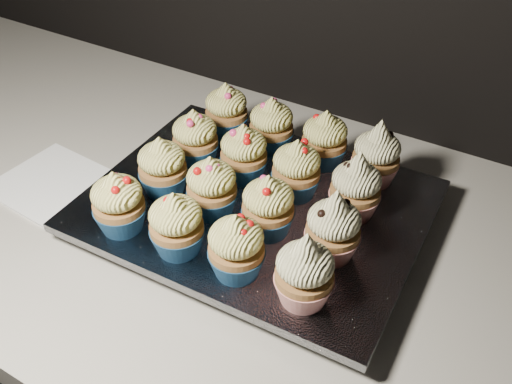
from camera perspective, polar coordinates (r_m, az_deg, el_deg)
cabinet at (r=1.19m, az=-9.26°, el=-16.38°), size 2.40×0.60×0.86m
worktop at (r=0.87m, az=-12.30°, el=0.79°), size 2.44×0.64×0.04m
napkin at (r=0.86m, az=-19.88°, el=0.95°), size 0.15×0.15×0.00m
baking_tray at (r=0.75m, az=-0.00°, el=-2.32°), size 0.39×0.31×0.02m
foil_lining at (r=0.73m, az=-0.00°, el=-1.33°), size 0.43×0.34×0.01m
cupcake_0 at (r=0.69m, az=-13.60°, el=-1.11°), size 0.06×0.06×0.08m
cupcake_1 at (r=0.65m, az=-7.97°, el=-3.27°), size 0.06×0.06×0.08m
cupcake_2 at (r=0.62m, az=-1.98°, el=-5.54°), size 0.06×0.06×0.08m
cupcake_3 at (r=0.59m, az=4.87°, el=-8.00°), size 0.06×0.06×0.10m
cupcake_4 at (r=0.73m, az=-9.33°, el=2.43°), size 0.06×0.06×0.08m
cupcake_5 at (r=0.69m, az=-4.45°, el=0.44°), size 0.06×0.06×0.08m
cupcake_6 at (r=0.66m, az=1.21°, el=-1.49°), size 0.06×0.06×0.08m
cupcake_7 at (r=0.64m, az=7.72°, el=-3.61°), size 0.06×0.06×0.10m
cupcake_8 at (r=0.78m, az=-6.10°, el=5.30°), size 0.06×0.06×0.08m
cupcake_9 at (r=0.75m, az=-1.23°, el=3.82°), size 0.06×0.06×0.08m
cupcake_10 at (r=0.72m, az=4.05°, el=2.19°), size 0.06×0.06×0.08m
cupcake_11 at (r=0.70m, az=9.93°, el=0.42°), size 0.06×0.06×0.10m
cupcake_12 at (r=0.84m, az=-2.98°, el=8.06°), size 0.06×0.06×0.08m
cupcake_13 at (r=0.80m, az=1.55°, el=6.59°), size 0.06×0.06×0.08m
cupcake_14 at (r=0.78m, az=6.87°, el=5.17°), size 0.06×0.06×0.08m
cupcake_15 at (r=0.76m, az=11.95°, el=3.57°), size 0.06×0.06×0.10m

